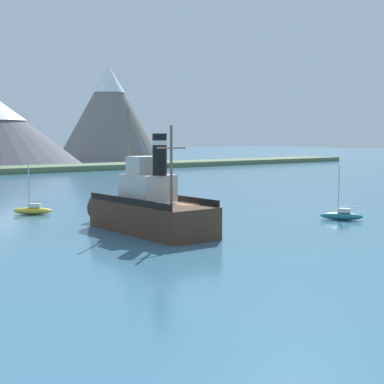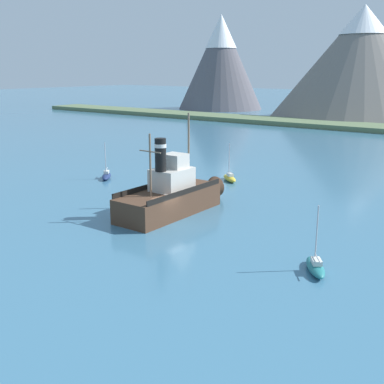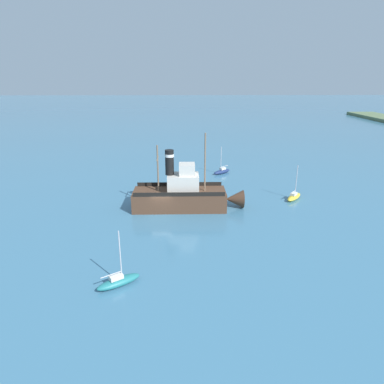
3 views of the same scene
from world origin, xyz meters
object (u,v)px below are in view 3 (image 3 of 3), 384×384
(sailboat_yellow, at_px, (294,197))
(sailboat_teal, at_px, (119,281))
(old_tugboat, at_px, (184,195))
(sailboat_navy, at_px, (222,171))

(sailboat_yellow, bearing_deg, sailboat_teal, -45.55)
(sailboat_teal, bearing_deg, old_tugboat, 162.72)
(old_tugboat, height_order, sailboat_navy, old_tugboat)
(old_tugboat, relative_size, sailboat_teal, 2.94)
(old_tugboat, relative_size, sailboat_navy, 2.94)
(sailboat_teal, bearing_deg, sailboat_yellow, 134.45)
(sailboat_yellow, xyz_separation_m, sailboat_teal, (20.59, -20.99, 0.00))
(sailboat_yellow, relative_size, sailboat_teal, 1.00)
(sailboat_navy, xyz_separation_m, sailboat_teal, (34.47, -12.27, 0.00))
(old_tugboat, height_order, sailboat_teal, old_tugboat)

